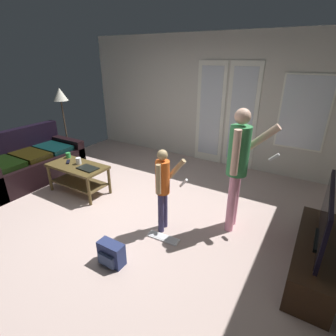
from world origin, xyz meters
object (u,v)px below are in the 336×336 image
Objects in this scene: backpack at (111,254)px; coffee_table at (78,173)px; person_child at (163,184)px; floor_lamp at (61,99)px; leather_couch at (30,163)px; cup_near_edge at (79,161)px; person_adult at (239,161)px; laptop_closed at (88,168)px; cup_by_laptop at (68,155)px; loose_keyboard at (163,238)px; flat_screen_tv at (325,217)px; tv_stand at (314,256)px; tv_remote_black at (68,162)px.

coffee_table is at bearing 148.75° from backpack.
backpack is (-0.16, -0.87, -0.56)m from person_child.
leather_couch is at bearing -73.76° from floor_lamp.
person_child is at bearing -6.15° from cup_near_edge.
person_adult is (3.85, 0.51, 0.68)m from leather_couch.
leather_couch is 1.15× the size of floor_lamp.
person_child reaches higher than cup_near_edge.
backpack is at bearing -32.78° from laptop_closed.
laptop_closed reaches higher than coffee_table.
cup_by_laptop is at bearing -175.52° from person_adult.
backpack is (3.24, -2.07, -1.21)m from floor_lamp.
loose_keyboard is 2.07m from cup_near_edge.
leather_couch is 1.74× the size of coffee_table.
loose_keyboard is at bearing -58.81° from person_child.
flat_screen_tv reaches higher than backpack.
tv_stand is at bearing 1.15° from coffee_table.
tv_stand is at bearing 0.28° from cup_near_edge.
loose_keyboard is at bearing -133.15° from person_adult.
tv_stand is at bearing 45.74° from tv_remote_black.
leather_couch is 1.10× the size of person_adult.
laptop_closed reaches higher than loose_keyboard.
flat_screen_tv is at bearing 28.78° from backpack.
backpack is (-1.99, -1.09, -0.57)m from flat_screen_tv.
floor_lamp is (-5.23, 0.98, 1.16)m from tv_stand.
cup_near_edge reaches higher than coffee_table.
coffee_table is 0.20m from cup_near_edge.
backpack is at bearing -124.00° from person_adult.
cup_by_laptop is 0.55× the size of tv_remote_black.
person_adult is at bearing 162.56° from tv_stand.
coffee_table is 0.48m from cup_by_laptop.
loose_keyboard is 1.32× the size of laptop_closed.
laptop_closed is 3.60× the size of cup_by_laptop.
tv_remote_black is (-2.17, 0.33, 0.51)m from loose_keyboard.
tv_remote_black is at bearing -172.07° from person_adult.
loose_keyboard is 2.25m from tv_remote_black.
person_child is at bearing -7.73° from cup_by_laptop.
tv_stand is at bearing 13.12° from loose_keyboard.
tv_remote_black is at bearing 179.56° from coffee_table.
loose_keyboard is at bearing -21.44° from floor_lamp.
laptop_closed is 0.30m from cup_near_edge.
coffee_table is 2.35× the size of loose_keyboard.
person_adult is 1.42× the size of person_child.
floor_lamp is 2.29m from laptop_closed.
person_adult is at bearing 4.48° from cup_by_laptop.
backpack is 2.43m from cup_by_laptop.
coffee_table is at bearing -180.00° from laptop_closed.
tv_remote_black is at bearing -165.75° from cup_near_edge.
flat_screen_tv reaches higher than laptop_closed.
tv_stand is 1.35m from person_adult.
backpack is at bearing -17.22° from leather_couch.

